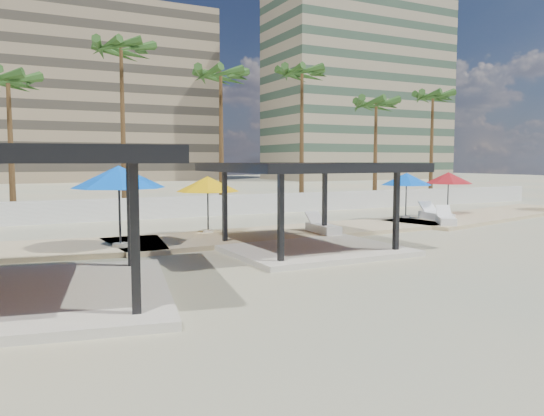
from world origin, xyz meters
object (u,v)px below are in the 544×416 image
(pavilion_central, at_px, (306,198))
(lounger_c, at_px, (436,216))
(pavilion_west, at_px, (18,210))
(lounger_d, at_px, (446,220))
(lounger_b, at_px, (323,228))
(umbrella_c, at_px, (448,178))

(pavilion_central, height_order, lounger_c, pavilion_central)
(pavilion_west, distance_m, lounger_d, 19.77)
(pavilion_west, height_order, lounger_b, pavilion_west)
(pavilion_central, relative_size, lounger_c, 2.48)
(lounger_d, bearing_deg, lounger_b, 126.24)
(pavilion_central, relative_size, pavilion_west, 0.77)
(umbrella_c, distance_m, lounger_c, 3.78)
(umbrella_c, relative_size, lounger_c, 1.27)
(umbrella_c, bearing_deg, pavilion_central, -155.10)
(umbrella_c, bearing_deg, lounger_d, -136.10)
(pavilion_west, height_order, lounger_d, pavilion_west)
(pavilion_central, height_order, lounger_b, pavilion_central)
(lounger_d, bearing_deg, pavilion_central, 141.86)
(pavilion_central, bearing_deg, lounger_c, 21.47)
(pavilion_west, bearing_deg, lounger_d, 27.59)
(pavilion_central, relative_size, lounger_b, 2.82)
(pavilion_west, bearing_deg, lounger_c, 30.84)
(umbrella_c, relative_size, lounger_b, 1.44)
(lounger_d, bearing_deg, lounger_c, 8.71)
(pavilion_central, xyz_separation_m, lounger_c, (10.19, 4.12, -1.48))
(pavilion_west, relative_size, umbrella_c, 2.53)
(pavilion_west, bearing_deg, umbrella_c, 32.81)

